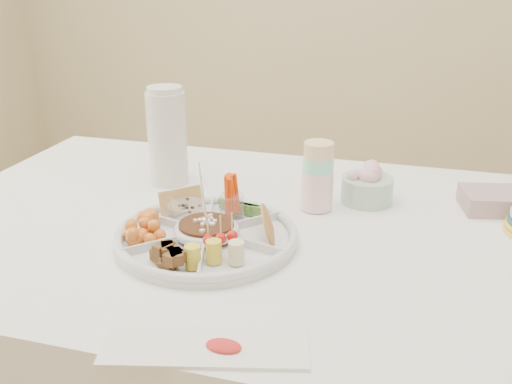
# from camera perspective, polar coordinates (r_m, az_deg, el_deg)

# --- Properties ---
(dining_table) EXTENTS (1.52, 1.02, 0.76)m
(dining_table) POSITION_cam_1_polar(r_m,az_deg,el_deg) (1.51, -1.27, -16.25)
(dining_table) COLOR white
(dining_table) RESTS_ON floor
(party_tray) EXTENTS (0.46, 0.46, 0.04)m
(party_tray) POSITION_cam_1_polar(r_m,az_deg,el_deg) (1.21, -4.96, -4.12)
(party_tray) COLOR silver
(party_tray) RESTS_ON dining_table
(bean_dip) EXTENTS (0.14, 0.14, 0.04)m
(bean_dip) POSITION_cam_1_polar(r_m,az_deg,el_deg) (1.21, -4.97, -3.80)
(bean_dip) COLOR #442715
(bean_dip) RESTS_ON party_tray
(tortillas) EXTENTS (0.12, 0.12, 0.06)m
(tortillas) POSITION_cam_1_polar(r_m,az_deg,el_deg) (1.20, 1.23, -3.23)
(tortillas) COLOR #AE7943
(tortillas) RESTS_ON party_tray
(carrot_cucumber) EXTENTS (0.13, 0.13, 0.10)m
(carrot_cucumber) POSITION_cam_1_polar(r_m,az_deg,el_deg) (1.29, -1.72, -0.28)
(carrot_cucumber) COLOR #EA3900
(carrot_cucumber) RESTS_ON party_tray
(pita_raisins) EXTENTS (0.15, 0.15, 0.07)m
(pita_raisins) POSITION_cam_1_polar(r_m,az_deg,el_deg) (1.31, -7.40, -1.08)
(pita_raisins) COLOR tan
(pita_raisins) RESTS_ON party_tray
(cherries) EXTENTS (0.15, 0.15, 0.05)m
(cherries) POSITION_cam_1_polar(r_m,az_deg,el_deg) (1.22, -11.07, -3.48)
(cherries) COLOR orange
(cherries) RESTS_ON party_tray
(granola_chunks) EXTENTS (0.13, 0.13, 0.05)m
(granola_chunks) POSITION_cam_1_polar(r_m,az_deg,el_deg) (1.11, -8.84, -6.02)
(granola_chunks) COLOR brown
(granola_chunks) RESTS_ON party_tray
(banana_tomato) EXTENTS (0.12, 0.12, 0.08)m
(banana_tomato) POSITION_cam_1_polar(r_m,az_deg,el_deg) (1.09, -2.11, -5.04)
(banana_tomato) COLOR #EFE770
(banana_tomato) RESTS_ON party_tray
(cup_stack) EXTENTS (0.08, 0.08, 0.21)m
(cup_stack) POSITION_cam_1_polar(r_m,az_deg,el_deg) (1.35, 6.22, 2.37)
(cup_stack) COLOR #A9C39E
(cup_stack) RESTS_ON dining_table
(thermos) EXTENTS (0.12, 0.12, 0.26)m
(thermos) POSITION_cam_1_polar(r_m,az_deg,el_deg) (1.52, -8.88, 5.66)
(thermos) COLOR silver
(thermos) RESTS_ON dining_table
(flower_bowl) EXTENTS (0.14, 0.14, 0.10)m
(flower_bowl) POSITION_cam_1_polar(r_m,az_deg,el_deg) (1.43, 11.07, 0.82)
(flower_bowl) COLOR #8FB8A5
(flower_bowl) RESTS_ON dining_table
(napkin_stack) EXTENTS (0.16, 0.14, 0.05)m
(napkin_stack) POSITION_cam_1_polar(r_m,az_deg,el_deg) (1.48, 22.55, -0.80)
(napkin_stack) COLOR #B08B95
(napkin_stack) RESTS_ON dining_table
(placemat) EXTENTS (0.33, 0.18, 0.01)m
(placemat) POSITION_cam_1_polar(r_m,az_deg,el_deg) (0.92, -5.09, -15.08)
(placemat) COLOR white
(placemat) RESTS_ON dining_table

